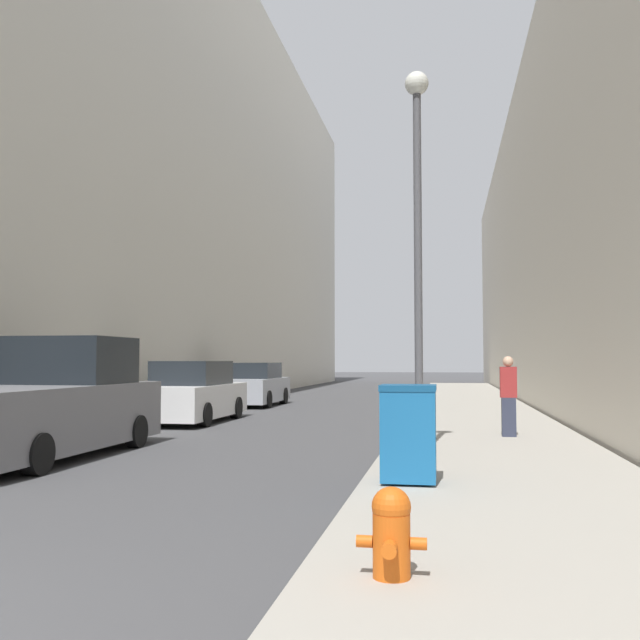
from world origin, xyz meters
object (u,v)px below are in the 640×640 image
object	(u,v)px
fire_hydrant	(391,530)
pickup_truck	(47,406)
parked_sedan_near	(192,394)
parked_sedan_far	(255,386)
pedestrian_on_sidewalk	(508,396)
lamppost	(418,221)
trash_bin	(409,432)

from	to	relation	value
fire_hydrant	pickup_truck	xyz separation A→B (m)	(-6.68, 6.47, 0.43)
fire_hydrant	parked_sedan_near	bearing A→B (deg)	115.68
parked_sedan_far	pedestrian_on_sidewalk	xyz separation A→B (m)	(8.48, -10.91, 0.22)
lamppost	parked_sedan_far	xyz separation A→B (m)	(-6.74, 14.08, -3.38)
pickup_truck	parked_sedan_far	distance (m)	14.58
pedestrian_on_sidewalk	trash_bin	bearing A→B (deg)	-106.32
parked_sedan_near	parked_sedan_far	size ratio (longest dim) A/B	1.06
parked_sedan_near	parked_sedan_far	world-z (taller)	parked_sedan_near
pickup_truck	parked_sedan_near	distance (m)	7.31
trash_bin	lamppost	size ratio (longest dim) A/B	0.19
trash_bin	parked_sedan_near	bearing A→B (deg)	124.02
parked_sedan_near	fire_hydrant	bearing A→B (deg)	-64.32
parked_sedan_near	pickup_truck	bearing A→B (deg)	-90.43
parked_sedan_far	trash_bin	bearing A→B (deg)	-68.41
trash_bin	pickup_truck	size ratio (longest dim) A/B	0.23
parked_sedan_near	pedestrian_on_sidewalk	xyz separation A→B (m)	(8.31, -3.64, 0.19)
fire_hydrant	parked_sedan_far	world-z (taller)	parked_sedan_far
trash_bin	lamppost	xyz separation A→B (m)	(0.03, 2.87, 3.34)
fire_hydrant	pickup_truck	size ratio (longest dim) A/B	0.12
pickup_truck	pedestrian_on_sidewalk	size ratio (longest dim) A/B	3.33
lamppost	parked_sedan_far	distance (m)	15.97
fire_hydrant	parked_sedan_near	size ratio (longest dim) A/B	0.14
trash_bin	pedestrian_on_sidewalk	size ratio (longest dim) A/B	0.76
fire_hydrant	lamppost	size ratio (longest dim) A/B	0.10
pickup_truck	pedestrian_on_sidewalk	bearing A→B (deg)	23.68
trash_bin	parked_sedan_near	distance (m)	11.69
fire_hydrant	parked_sedan_near	distance (m)	15.30
trash_bin	pickup_truck	bearing A→B (deg)	160.17
fire_hydrant	parked_sedan_near	xyz separation A→B (m)	(-6.63, 13.78, 0.30)
trash_bin	lamppost	bearing A→B (deg)	89.38
trash_bin	pickup_truck	world-z (taller)	pickup_truck
fire_hydrant	parked_sedan_far	distance (m)	22.12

